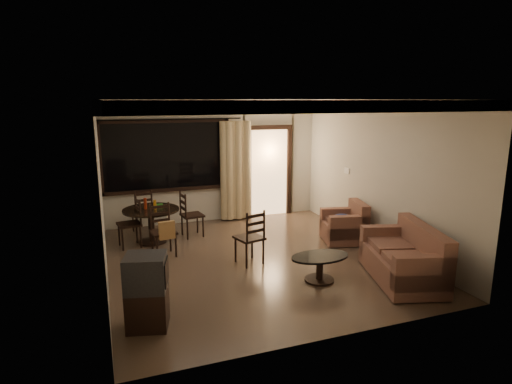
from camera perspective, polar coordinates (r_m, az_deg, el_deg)
name	(u,v)px	position (r m, az deg, el deg)	size (l,w,h in m)	color
ground	(255,259)	(7.76, -0.15, -8.93)	(5.50, 5.50, 0.00)	#7F6651
room_shell	(253,146)	(9.15, -0.44, 6.16)	(5.50, 6.70, 5.50)	beige
dining_table	(151,216)	(8.72, -13.79, -3.11)	(1.10, 1.10, 0.91)	black
dining_chair_west	(130,233)	(8.65, -16.41, -5.21)	(0.47, 0.47, 0.95)	black
dining_chair_east	(192,223)	(9.01, -8.55, -4.12)	(0.47, 0.47, 0.95)	black
dining_chair_south	(164,240)	(7.99, -12.17, -6.26)	(0.47, 0.52, 0.95)	black
dining_chair_north	(143,220)	(9.46, -14.86, -3.61)	(0.47, 0.47, 0.95)	black
tv_cabinet	(147,291)	(5.60, -14.33, -12.71)	(0.59, 0.56, 0.95)	black
sofa	(406,259)	(7.19, 19.34, -8.47)	(1.28, 1.80, 0.87)	#472821
armchair	(346,226)	(8.76, 11.93, -4.43)	(0.95, 0.95, 0.79)	#472821
coffee_table	(320,264)	(6.87, 8.50, -9.48)	(0.95, 0.57, 0.42)	black
side_chair	(250,247)	(7.48, -0.84, -7.40)	(0.52, 0.52, 0.97)	black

